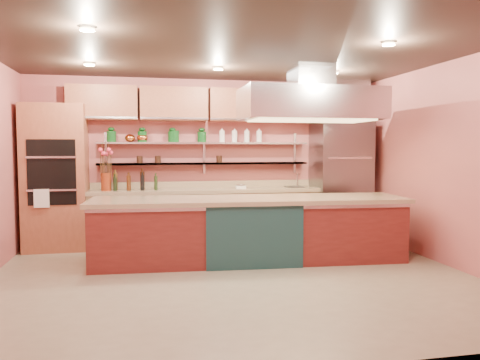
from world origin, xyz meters
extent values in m
cube|color=gray|center=(0.00, 0.00, -0.01)|extent=(6.00, 5.00, 0.02)
cube|color=black|center=(0.00, 0.00, 2.80)|extent=(6.00, 5.00, 0.02)
cube|color=#B45855|center=(0.00, 2.50, 1.40)|extent=(6.00, 0.04, 2.80)
cube|color=#B45855|center=(0.00, -2.50, 1.40)|extent=(6.00, 0.04, 2.80)
cube|color=#B45855|center=(3.00, 0.00, 1.40)|extent=(0.04, 5.00, 2.80)
cube|color=#995237|center=(-2.45, 2.18, 1.15)|extent=(0.95, 0.64, 2.30)
cube|color=slate|center=(2.35, 2.14, 1.05)|extent=(0.95, 0.72, 2.10)
cube|color=tan|center=(-0.05, 2.20, 0.47)|extent=(3.84, 0.64, 0.93)
cube|color=silver|center=(-0.05, 2.37, 1.35)|extent=(3.60, 0.26, 0.03)
cube|color=silver|center=(-0.05, 2.37, 1.70)|extent=(3.60, 0.26, 0.03)
cube|color=#995237|center=(0.00, 2.32, 2.35)|extent=(4.60, 0.36, 0.55)
cube|color=silver|center=(1.29, 0.82, 2.25)|extent=(2.00, 1.00, 0.45)
cube|color=#FFE5A5|center=(0.00, 0.20, 2.77)|extent=(4.00, 2.80, 0.02)
cube|color=maroon|center=(0.39, 0.82, 0.46)|extent=(4.42, 1.23, 0.91)
cylinder|color=maroon|center=(-1.68, 2.15, 1.07)|extent=(0.21, 0.21, 0.29)
cube|color=black|center=(-1.22, 2.15, 1.05)|extent=(0.80, 0.43, 0.25)
cube|color=silver|center=(0.53, 2.15, 0.98)|extent=(0.19, 0.17, 0.09)
cylinder|color=silver|center=(1.58, 2.25, 1.05)|extent=(0.04, 0.04, 0.23)
ellipsoid|color=#BD5F2B|center=(-1.30, 2.37, 1.78)|extent=(0.19, 0.19, 0.13)
cylinder|color=#0D3E14|center=(-0.57, 2.37, 1.81)|extent=(0.18, 0.18, 0.19)
camera|label=1|loc=(-1.08, -5.63, 1.63)|focal=35.00mm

